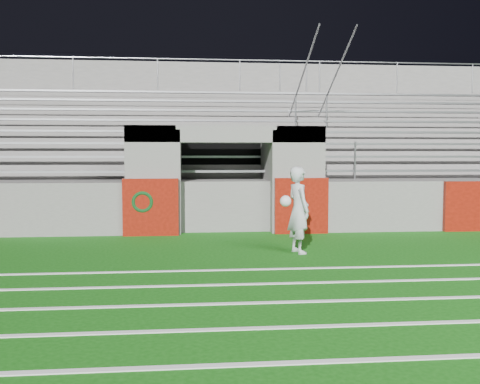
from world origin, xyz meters
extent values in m
plane|color=#11530D|center=(0.00, 0.00, 0.00)|extent=(90.00, 90.00, 0.00)
cube|color=white|center=(0.00, -5.00, 0.01)|extent=(28.00, 0.09, 0.01)
cube|color=white|center=(0.00, -4.00, 0.01)|extent=(28.00, 0.09, 0.01)
cube|color=white|center=(0.00, -3.00, 0.01)|extent=(28.00, 0.09, 0.01)
cube|color=white|center=(0.00, -2.00, 0.01)|extent=(28.00, 0.09, 0.01)
cube|color=white|center=(0.00, -1.00, 0.01)|extent=(28.00, 0.09, 0.01)
cube|color=#65625F|center=(-1.80, 3.50, 1.30)|extent=(1.20, 1.00, 2.60)
cube|color=#65625F|center=(1.80, 3.50, 1.30)|extent=(1.20, 1.00, 2.60)
cube|color=black|center=(0.00, 5.20, 1.25)|extent=(2.60, 0.20, 2.50)
cube|color=#65625F|center=(-1.15, 4.10, 1.25)|extent=(0.10, 2.20, 2.50)
cube|color=#65625F|center=(1.15, 4.10, 1.25)|extent=(0.10, 2.20, 2.50)
cube|color=#65625F|center=(0.00, 3.50, 2.40)|extent=(4.80, 1.00, 0.40)
cube|color=#65625F|center=(0.00, 7.35, 1.15)|extent=(26.00, 8.00, 0.20)
cube|color=#65625F|center=(0.00, 7.35, 0.53)|extent=(26.00, 8.00, 1.05)
cube|color=#5D1008|center=(-1.80, 2.94, 0.68)|extent=(1.30, 0.15, 1.35)
cube|color=#5D1008|center=(1.80, 2.94, 0.68)|extent=(1.30, 0.15, 1.35)
cube|color=gray|center=(0.00, 4.43, 1.47)|extent=(23.00, 0.28, 0.06)
cube|color=#65625F|center=(0.00, 5.28, 1.44)|extent=(24.00, 0.75, 0.38)
cube|color=gray|center=(0.00, 5.18, 1.85)|extent=(23.00, 0.28, 0.06)
cube|color=#65625F|center=(0.00, 6.03, 1.63)|extent=(24.00, 0.75, 0.76)
cube|color=gray|center=(0.00, 5.93, 2.23)|extent=(23.00, 0.28, 0.06)
cube|color=#65625F|center=(0.00, 6.78, 1.82)|extent=(24.00, 0.75, 1.14)
cube|color=gray|center=(0.00, 6.68, 2.61)|extent=(23.00, 0.28, 0.06)
cube|color=#65625F|center=(0.00, 7.53, 2.01)|extent=(24.00, 0.75, 1.52)
cube|color=gray|center=(0.00, 7.43, 2.99)|extent=(23.00, 0.28, 0.06)
cube|color=#65625F|center=(0.00, 8.28, 2.20)|extent=(24.00, 0.75, 1.90)
cube|color=gray|center=(0.00, 8.18, 3.37)|extent=(23.00, 0.28, 0.06)
cube|color=#65625F|center=(0.00, 9.03, 2.39)|extent=(24.00, 0.75, 2.28)
cube|color=gray|center=(0.00, 8.93, 3.75)|extent=(23.00, 0.28, 0.06)
cube|color=#65625F|center=(0.00, 9.78, 2.58)|extent=(24.00, 0.75, 2.66)
cube|color=gray|center=(0.00, 9.68, 4.13)|extent=(23.00, 0.28, 0.06)
cube|color=#65625F|center=(0.00, 10.45, 2.65)|extent=(26.00, 0.60, 5.29)
cylinder|color=#A5A8AD|center=(2.50, 4.15, 1.75)|extent=(0.05, 0.05, 1.00)
cylinder|color=#A5A8AD|center=(2.50, 7.15, 3.27)|extent=(0.05, 0.05, 1.00)
cylinder|color=#A5A8AD|center=(2.50, 10.15, 4.79)|extent=(0.05, 0.05, 1.00)
cylinder|color=#A5A8AD|center=(2.50, 7.15, 3.77)|extent=(0.05, 6.02, 3.08)
cylinder|color=#A5A8AD|center=(3.50, 4.15, 1.75)|extent=(0.05, 0.05, 1.00)
cylinder|color=#A5A8AD|center=(3.50, 7.15, 3.27)|extent=(0.05, 0.05, 1.00)
cylinder|color=#A5A8AD|center=(3.50, 10.15, 4.79)|extent=(0.05, 0.05, 1.00)
cylinder|color=#A5A8AD|center=(3.50, 7.15, 3.77)|extent=(0.05, 6.02, 3.08)
cylinder|color=#A5A8AD|center=(-5.00, 10.15, 4.84)|extent=(0.05, 0.05, 1.10)
cylinder|color=#A5A8AD|center=(-2.00, 10.15, 4.84)|extent=(0.05, 0.05, 1.10)
cylinder|color=#A5A8AD|center=(1.00, 10.15, 4.84)|extent=(0.05, 0.05, 1.10)
cylinder|color=#A5A8AD|center=(4.00, 10.15, 4.84)|extent=(0.05, 0.05, 1.10)
cylinder|color=#A5A8AD|center=(7.00, 10.15, 4.84)|extent=(0.05, 0.05, 1.10)
cylinder|color=#A5A8AD|center=(10.00, 10.15, 4.84)|extent=(0.05, 0.05, 1.10)
cylinder|color=#A5A8AD|center=(0.00, 10.15, 5.39)|extent=(24.00, 0.05, 0.05)
imported|color=#B5BBBF|center=(1.21, 0.44, 0.84)|extent=(0.56, 0.70, 1.68)
sphere|color=white|center=(0.94, 0.35, 1.02)|extent=(0.22, 0.22, 0.22)
torus|color=#0C3C0E|center=(-1.99, 2.95, 0.80)|extent=(0.59, 0.11, 0.59)
torus|color=#0B3914|center=(-1.99, 2.90, 0.81)|extent=(0.52, 0.10, 0.52)
camera|label=1|loc=(-0.91, -9.69, 1.91)|focal=40.00mm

